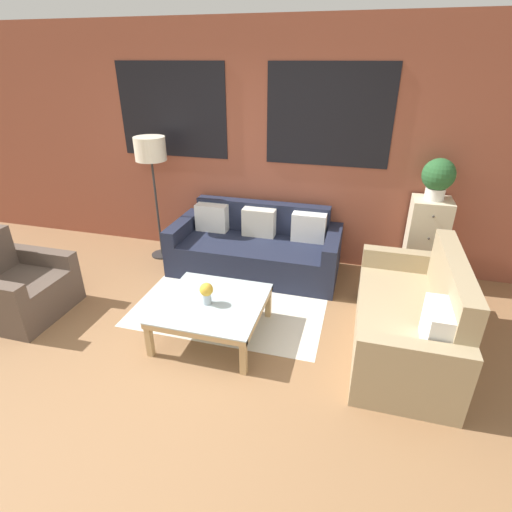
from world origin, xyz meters
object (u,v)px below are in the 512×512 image
(settee_vintage, at_px, (410,321))
(potted_plant, at_px, (438,177))
(coffee_table, at_px, (212,307))
(flower_vase, at_px, (207,292))
(couch_dark, at_px, (256,248))
(floor_lamp, at_px, (151,155))
(drawer_cabinet, at_px, (425,242))
(armchair_corner, at_px, (18,289))

(settee_vintage, bearing_deg, potted_plant, 80.94)
(coffee_table, height_order, flower_vase, flower_vase)
(couch_dark, bearing_deg, floor_lamp, 177.84)
(settee_vintage, xyz_separation_m, drawer_cabinet, (0.21, 1.34, 0.20))
(potted_plant, distance_m, flower_vase, 2.69)
(floor_lamp, bearing_deg, flower_vase, -49.55)
(floor_lamp, height_order, potted_plant, floor_lamp)
(armchair_corner, distance_m, floor_lamp, 2.06)
(settee_vintage, relative_size, flower_vase, 8.00)
(couch_dark, xyz_separation_m, armchair_corner, (-2.08, -1.55, -0.01))
(settee_vintage, bearing_deg, flower_vase, -170.86)
(couch_dark, height_order, armchair_corner, armchair_corner)
(potted_plant, bearing_deg, drawer_cabinet, -90.00)
(drawer_cabinet, relative_size, flower_vase, 4.86)
(floor_lamp, height_order, flower_vase, floor_lamp)
(floor_lamp, relative_size, drawer_cabinet, 1.53)
(settee_vintage, distance_m, floor_lamp, 3.41)
(couch_dark, relative_size, drawer_cabinet, 1.99)
(floor_lamp, bearing_deg, armchair_corner, -115.43)
(settee_vintage, distance_m, flower_vase, 1.82)
(armchair_corner, relative_size, coffee_table, 0.90)
(floor_lamp, xyz_separation_m, flower_vase, (1.24, -1.46, -0.85))
(settee_vintage, distance_m, armchair_corner, 3.81)
(coffee_table, xyz_separation_m, floor_lamp, (-1.28, 1.43, 1.03))
(coffee_table, xyz_separation_m, drawer_cabinet, (1.97, 1.60, 0.19))
(settee_vintage, relative_size, coffee_table, 1.78)
(armchair_corner, bearing_deg, floor_lamp, 64.57)
(couch_dark, distance_m, coffee_table, 1.38)
(couch_dark, height_order, flower_vase, couch_dark)
(coffee_table, height_order, potted_plant, potted_plant)
(coffee_table, distance_m, drawer_cabinet, 2.54)
(floor_lamp, relative_size, potted_plant, 3.52)
(drawer_cabinet, relative_size, potted_plant, 2.30)
(flower_vase, bearing_deg, armchair_corner, -176.03)
(potted_plant, bearing_deg, floor_lamp, -177.02)
(settee_vintage, relative_size, potted_plant, 3.78)
(floor_lamp, distance_m, flower_vase, 2.10)
(settee_vintage, bearing_deg, floor_lamp, 158.87)
(drawer_cabinet, xyz_separation_m, potted_plant, (0.00, 0.00, 0.75))
(settee_vintage, xyz_separation_m, armchair_corner, (-3.79, -0.43, -0.03))
(flower_vase, bearing_deg, settee_vintage, 9.14)
(armchair_corner, bearing_deg, drawer_cabinet, 23.81)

